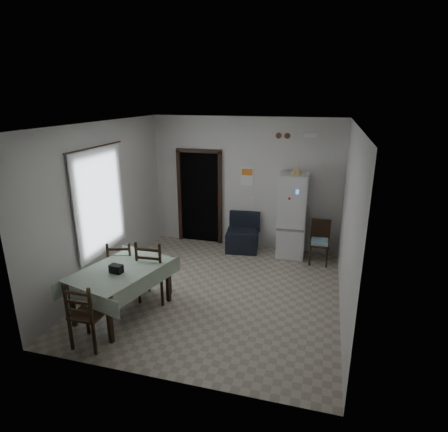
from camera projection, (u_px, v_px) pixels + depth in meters
ground at (217, 291)px, 6.65m from camera, size 4.50×4.50×0.00m
ceiling at (215, 124)px, 5.75m from camera, size 4.20×4.50×0.02m
wall_back at (245, 184)px, 8.27m from camera, size 4.20×0.02×2.90m
wall_front at (158, 273)px, 4.14m from camera, size 4.20×0.02×2.90m
wall_left at (104, 204)px, 6.73m from camera, size 0.02×4.50×2.90m
wall_right at (349, 225)px, 5.67m from camera, size 0.02×4.50×2.90m
doorway at (203, 195)px, 8.84m from camera, size 1.06×0.52×2.22m
window_recess at (95, 202)px, 6.53m from camera, size 0.10×1.20×1.60m
curtain at (100, 202)px, 6.50m from camera, size 0.02×1.45×1.85m
curtain_rod at (95, 147)px, 6.20m from camera, size 0.02×1.60×0.02m
calendar at (247, 176)px, 8.19m from camera, size 0.28×0.02×0.40m
calendar_image at (247, 172)px, 8.15m from camera, size 0.24×0.01×0.14m
light_switch at (251, 200)px, 8.33m from camera, size 0.08×0.02×0.12m
vent_left at (279, 136)px, 7.74m from camera, size 0.12×0.03×0.12m
vent_right at (287, 136)px, 7.70m from camera, size 0.12×0.03×0.12m
emergency_light at (311, 135)px, 7.55m from camera, size 0.25×0.07×0.09m
fridge at (292, 216)px, 7.87m from camera, size 0.60×0.60×1.80m
tan_cone at (297, 169)px, 7.53m from camera, size 0.26×0.26×0.20m
navy_seat at (242, 233)px, 8.28m from camera, size 0.76×0.74×0.83m
corner_chair at (320, 243)px, 7.63m from camera, size 0.39×0.39×0.90m
dining_table at (123, 291)px, 5.88m from camera, size 1.33×1.69×0.78m
black_bag at (116, 269)px, 5.61m from camera, size 0.21×0.14×0.13m
dining_chair_far_left at (123, 266)px, 6.48m from camera, size 0.53×0.53×0.99m
dining_chair_far_right at (154, 269)px, 6.26m from camera, size 0.50×0.50×1.09m
dining_chair_near_head at (89, 313)px, 5.10m from camera, size 0.43×0.43×1.00m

